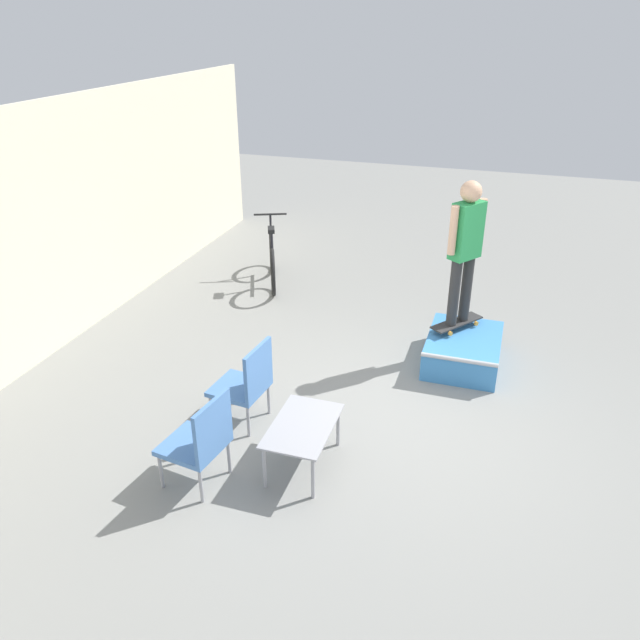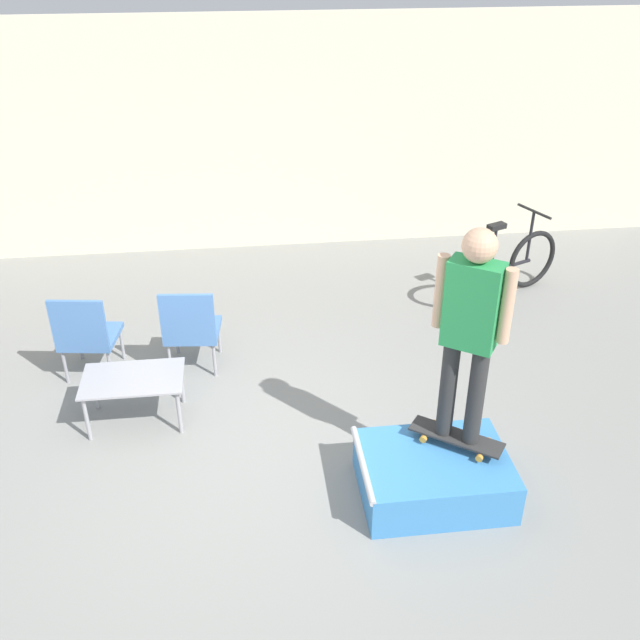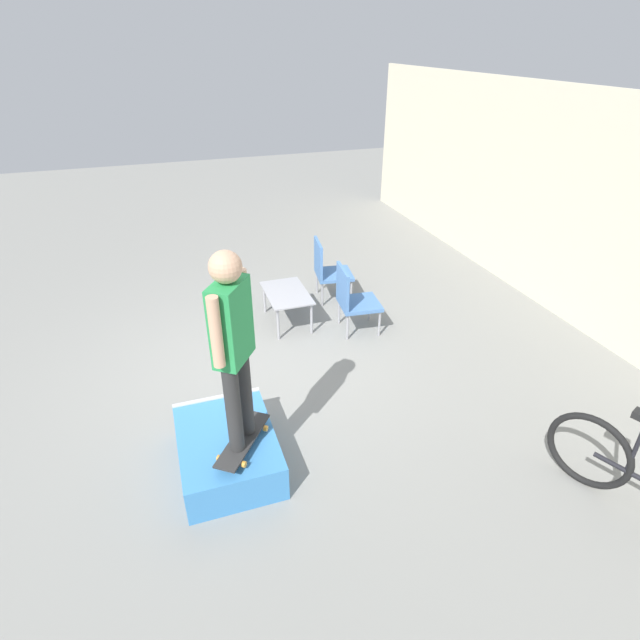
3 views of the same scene
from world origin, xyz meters
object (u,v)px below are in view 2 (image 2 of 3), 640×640
(patio_chair_left, at_px, (86,333))
(patio_chair_right, at_px, (191,327))
(person_skater, at_px, (470,322))
(skateboard_on_ramp, at_px, (456,437))
(skate_ramp_box, at_px, (433,475))
(bicycle, at_px, (502,266))
(coffee_table, at_px, (133,383))

(patio_chair_left, xyz_separation_m, patio_chair_right, (1.00, -0.00, 0.00))
(person_skater, height_order, patio_chair_right, person_skater)
(skateboard_on_ramp, xyz_separation_m, patio_chair_right, (-2.13, 1.88, 0.06))
(person_skater, bearing_deg, patio_chair_right, 173.31)
(patio_chair_left, bearing_deg, skate_ramp_box, 153.81)
(person_skater, height_order, patio_chair_left, person_skater)
(skate_ramp_box, relative_size, bicycle, 0.74)
(coffee_table, relative_size, bicycle, 0.56)
(patio_chair_right, bearing_deg, coffee_table, 63.68)
(patio_chair_right, distance_m, bicycle, 3.77)
(person_skater, xyz_separation_m, bicycle, (1.46, 3.04, -1.11))
(skate_ramp_box, bearing_deg, skateboard_on_ramp, 32.48)
(skate_ramp_box, height_order, patio_chair_right, patio_chair_right)
(skate_ramp_box, bearing_deg, patio_chair_left, 145.58)
(patio_chair_left, relative_size, bicycle, 0.59)
(skateboard_on_ramp, bearing_deg, skate_ramp_box, -111.20)
(skateboard_on_ramp, bearing_deg, bicycle, 100.67)
(skateboard_on_ramp, height_order, person_skater, person_skater)
(person_skater, relative_size, coffee_table, 1.97)
(skateboard_on_ramp, height_order, coffee_table, coffee_table)
(patio_chair_left, distance_m, bicycle, 4.74)
(person_skater, xyz_separation_m, patio_chair_right, (-2.13, 1.88, -1.00))
(skateboard_on_ramp, distance_m, patio_chair_left, 3.65)
(skate_ramp_box, xyz_separation_m, bicycle, (1.66, 3.17, 0.21))
(coffee_table, bearing_deg, patio_chair_right, 57.78)
(patio_chair_right, height_order, bicycle, bicycle)
(coffee_table, xyz_separation_m, patio_chair_right, (0.49, 0.78, 0.09))
(person_skater, height_order, coffee_table, person_skater)
(patio_chair_right, bearing_deg, patio_chair_left, 5.87)
(skateboard_on_ramp, relative_size, coffee_table, 0.80)
(patio_chair_left, bearing_deg, person_skater, 157.18)
(bicycle, bearing_deg, skateboard_on_ramp, -138.71)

